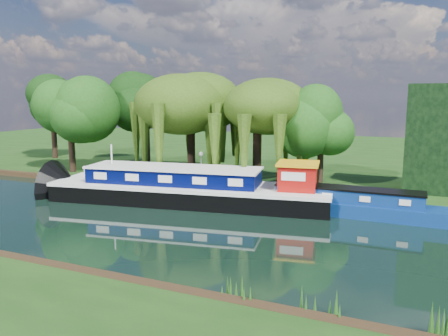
% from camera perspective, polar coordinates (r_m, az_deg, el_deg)
% --- Properties ---
extents(ground, '(120.00, 120.00, 0.00)m').
position_cam_1_polar(ground, '(28.25, -13.45, -6.42)').
color(ground, black).
extents(far_bank, '(120.00, 52.00, 0.45)m').
position_cam_1_polar(far_bank, '(58.51, 6.85, 2.11)').
color(far_bank, '#15340E').
rests_on(far_bank, ground).
extents(dutch_barge, '(20.42, 7.58, 4.21)m').
position_cam_1_polar(dutch_barge, '(31.23, -4.39, -2.70)').
color(dutch_barge, black).
rests_on(dutch_barge, ground).
extents(narrowboat, '(13.08, 2.20, 1.91)m').
position_cam_1_polar(narrowboat, '(29.32, 15.79, -4.56)').
color(narrowboat, navy).
rests_on(narrowboat, ground).
extents(red_dinghy, '(3.44, 2.94, 0.60)m').
position_cam_1_polar(red_dinghy, '(38.47, -18.18, -2.43)').
color(red_dinghy, '#970E0B').
rests_on(red_dinghy, ground).
extents(willow_left, '(7.22, 7.22, 8.65)m').
position_cam_1_polar(willow_left, '(38.31, -4.38, 8.11)').
color(willow_left, black).
rests_on(willow_left, far_bank).
extents(willow_right, '(6.32, 6.32, 7.70)m').
position_cam_1_polar(willow_right, '(35.02, 4.40, 6.90)').
color(willow_right, black).
rests_on(willow_right, far_bank).
extents(tree_far_left, '(5.37, 5.37, 8.65)m').
position_cam_1_polar(tree_far_left, '(43.50, -19.53, 7.27)').
color(tree_far_left, black).
rests_on(tree_far_left, far_bank).
extents(tree_far_back, '(5.12, 5.12, 8.61)m').
position_cam_1_polar(tree_far_back, '(54.04, -21.53, 7.56)').
color(tree_far_back, black).
rests_on(tree_far_back, far_bank).
extents(tree_far_mid, '(5.34, 5.34, 8.74)m').
position_cam_1_polar(tree_far_mid, '(45.63, -10.16, 7.87)').
color(tree_far_mid, black).
rests_on(tree_far_mid, far_bank).
extents(tree_far_right, '(4.21, 4.21, 6.88)m').
position_cam_1_polar(tree_far_right, '(34.76, 12.62, 5.25)').
color(tree_far_right, black).
rests_on(tree_far_right, far_bank).
extents(lamppost, '(0.36, 0.36, 2.56)m').
position_cam_1_polar(lamppost, '(36.28, -3.01, 1.21)').
color(lamppost, silver).
rests_on(lamppost, far_bank).
extents(mooring_posts, '(19.16, 0.16, 1.00)m').
position_cam_1_polar(mooring_posts, '(35.15, -5.97, -1.52)').
color(mooring_posts, silver).
rests_on(mooring_posts, far_bank).
extents(reeds_near, '(33.70, 1.50, 1.10)m').
position_cam_1_polar(reeds_near, '(18.43, -10.36, -13.15)').
color(reeds_near, '#1A4713').
rests_on(reeds_near, ground).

